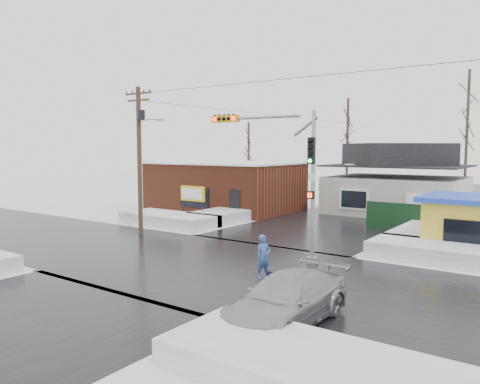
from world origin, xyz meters
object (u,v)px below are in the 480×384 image
Objects in this scene: marquee_sign at (193,195)px; utility_pole at (140,151)px; car at (286,300)px; traffic_signal at (283,165)px; pedestrian at (263,257)px; kiosk at (471,224)px.

utility_pole is at bearing -79.87° from marquee_sign.
car is at bearing -40.96° from marquee_sign.
traffic_signal is 5.11m from pedestrian.
marquee_sign is 0.49× the size of car.
car is (14.73, -7.72, -4.36)m from utility_pole.
kiosk is at bearing 1.55° from marquee_sign.
kiosk reaches higher than pedestrian.
pedestrian is (-5.95, -10.44, -0.57)m from kiosk.
marquee_sign is 0.55× the size of kiosk.
marquee_sign is 1.42× the size of pedestrian.
utility_pole is 12.85m from pedestrian.
car is at bearing -100.75° from kiosk.
marquee_sign is 16.04m from pedestrian.
pedestrian is (12.55, -9.94, -1.02)m from marquee_sign.
utility_pole reaches higher than kiosk.
kiosk is (18.50, 0.50, -0.46)m from marquee_sign.
utility_pole is (-10.36, 0.53, 0.57)m from traffic_signal.
pedestrian is at bearing -71.89° from traffic_signal.
traffic_signal reaches higher than car.
pedestrian is 0.35× the size of car.
utility_pole is 3.53× the size of marquee_sign.
utility_pole reaches higher than pedestrian.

